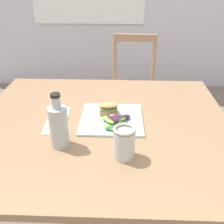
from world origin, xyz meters
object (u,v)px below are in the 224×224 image
object	(u,v)px
dining_table	(102,144)
sandwich_half_front	(109,108)
chair_wooden_far	(133,87)
plate_lunch	(112,119)
fork_on_napkin	(58,118)
bottle_cold_brew	(59,128)
mason_jar_iced_tea	(124,144)

from	to	relation	value
dining_table	sandwich_half_front	distance (m)	0.17
chair_wooden_far	plate_lunch	distance (m)	1.10
fork_on_napkin	bottle_cold_brew	bearing A→B (deg)	-74.78
dining_table	bottle_cold_brew	distance (m)	0.30
plate_lunch	chair_wooden_far	bearing A→B (deg)	82.22
bottle_cold_brew	plate_lunch	bearing A→B (deg)	45.72
sandwich_half_front	fork_on_napkin	distance (m)	0.24
bottle_cold_brew	mason_jar_iced_tea	world-z (taller)	bottle_cold_brew
chair_wooden_far	sandwich_half_front	distance (m)	1.07
fork_on_napkin	bottle_cold_brew	xyz separation A→B (m)	(0.06, -0.20, 0.07)
mason_jar_iced_tea	bottle_cold_brew	bearing A→B (deg)	165.30
plate_lunch	sandwich_half_front	world-z (taller)	sandwich_half_front
mason_jar_iced_tea	plate_lunch	bearing A→B (deg)	101.90
fork_on_napkin	bottle_cold_brew	distance (m)	0.22
mason_jar_iced_tea	dining_table	bearing A→B (deg)	112.61
bottle_cold_brew	fork_on_napkin	bearing A→B (deg)	105.22
bottle_cold_brew	mason_jar_iced_tea	xyz separation A→B (m)	(0.25, -0.07, -0.02)
bottle_cold_brew	chair_wooden_far	bearing A→B (deg)	74.84
plate_lunch	bottle_cold_brew	bearing A→B (deg)	-134.28
chair_wooden_far	fork_on_napkin	size ratio (longest dim) A/B	4.69
plate_lunch	dining_table	bearing A→B (deg)	-148.68
plate_lunch	mason_jar_iced_tea	distance (m)	0.28
chair_wooden_far	bottle_cold_brew	world-z (taller)	bottle_cold_brew
sandwich_half_front	bottle_cold_brew	xyz separation A→B (m)	(-0.18, -0.24, 0.04)
plate_lunch	sandwich_half_front	bearing A→B (deg)	110.65
chair_wooden_far	fork_on_napkin	world-z (taller)	chair_wooden_far
fork_on_napkin	chair_wooden_far	bearing A→B (deg)	69.36
plate_lunch	bottle_cold_brew	distance (m)	0.29
plate_lunch	fork_on_napkin	size ratio (longest dim) A/B	1.53
fork_on_napkin	bottle_cold_brew	size ratio (longest dim) A/B	0.83
mason_jar_iced_tea	sandwich_half_front	bearing A→B (deg)	103.18
plate_lunch	sandwich_half_front	size ratio (longest dim) A/B	3.11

